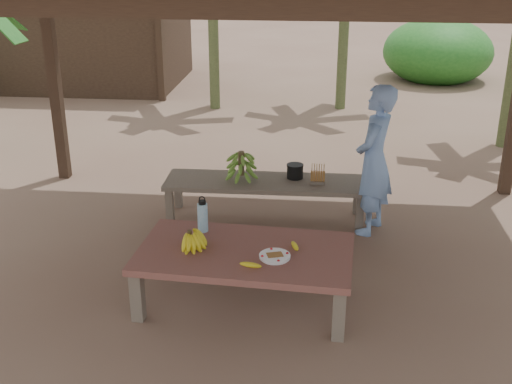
# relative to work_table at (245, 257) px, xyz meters

# --- Properties ---
(ground) EXTENTS (80.00, 80.00, 0.00)m
(ground) POSITION_rel_work_table_xyz_m (0.09, 0.53, -0.43)
(ground) COLOR brown
(ground) RESTS_ON ground
(work_table) EXTENTS (1.86, 1.12, 0.50)m
(work_table) POSITION_rel_work_table_xyz_m (0.00, 0.00, 0.00)
(work_table) COLOR brown
(work_table) RESTS_ON ground
(bench) EXTENTS (2.21, 0.63, 0.45)m
(bench) POSITION_rel_work_table_xyz_m (0.02, 1.78, -0.04)
(bench) COLOR brown
(bench) RESTS_ON ground
(ripe_banana_bunch) EXTENTS (0.36, 0.34, 0.17)m
(ripe_banana_bunch) POSITION_rel_work_table_xyz_m (-0.47, 0.01, 0.15)
(ripe_banana_bunch) COLOR yellow
(ripe_banana_bunch) RESTS_ON work_table
(plate) EXTENTS (0.26, 0.26, 0.04)m
(plate) POSITION_rel_work_table_xyz_m (0.26, -0.12, 0.08)
(plate) COLOR white
(plate) RESTS_ON work_table
(loose_banana_front) EXTENTS (0.18, 0.05, 0.04)m
(loose_banana_front) POSITION_rel_work_table_xyz_m (0.08, -0.29, 0.09)
(loose_banana_front) COLOR yellow
(loose_banana_front) RESTS_ON work_table
(loose_banana_side) EXTENTS (0.08, 0.14, 0.04)m
(loose_banana_side) POSITION_rel_work_table_xyz_m (0.42, 0.08, 0.09)
(loose_banana_side) COLOR yellow
(loose_banana_side) RESTS_ON work_table
(water_flask) EXTENTS (0.09, 0.09, 0.34)m
(water_flask) POSITION_rel_work_table_xyz_m (-0.42, 0.34, 0.21)
(water_flask) COLOR #3F93C5
(water_flask) RESTS_ON work_table
(green_banana_stalk) EXTENTS (0.31, 0.31, 0.34)m
(green_banana_stalk) POSITION_rel_work_table_xyz_m (-0.25, 1.78, 0.19)
(green_banana_stalk) COLOR #598C2D
(green_banana_stalk) RESTS_ON bench
(cooking_pot) EXTENTS (0.18, 0.18, 0.15)m
(cooking_pot) POSITION_rel_work_table_xyz_m (0.34, 1.89, 0.09)
(cooking_pot) COLOR black
(cooking_pot) RESTS_ON bench
(skewer_rack) EXTENTS (0.18, 0.08, 0.24)m
(skewer_rack) POSITION_rel_work_table_xyz_m (0.59, 1.74, 0.14)
(skewer_rack) COLOR #A57F47
(skewer_rack) RESTS_ON bench
(woman) EXTENTS (0.57, 0.68, 1.59)m
(woman) POSITION_rel_work_table_xyz_m (1.16, 1.57, 0.36)
(woman) COLOR #6789C3
(woman) RESTS_ON ground
(hut) EXTENTS (4.40, 3.43, 2.85)m
(hut) POSITION_rel_work_table_xyz_m (-4.41, 8.53, 0.67)
(hut) COLOR black
(hut) RESTS_ON ground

